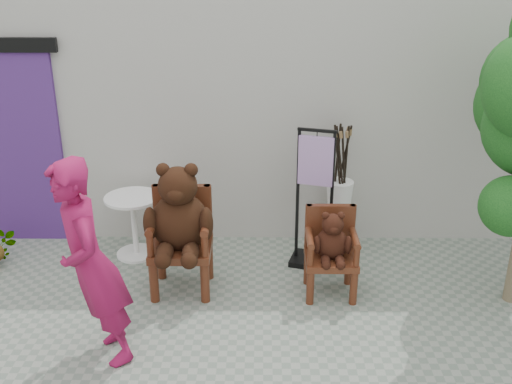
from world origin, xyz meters
TOP-DOWN VIEW (x-y plane):
  - back_wall at (0.00, 3.10)m, footprint 9.00×1.00m
  - doorway at (-3.00, 2.58)m, footprint 1.40×0.11m
  - chair_big at (-0.96, 1.46)m, footprint 0.66×0.71m
  - chair_small at (0.51, 1.41)m, footprint 0.50×0.48m
  - person at (-1.51, 0.36)m, footprint 0.67×0.77m
  - cafe_table at (-1.57, 2.17)m, footprint 0.60×0.60m
  - display_stand at (0.38, 2.00)m, footprint 0.53×0.46m
  - stool_bucket at (0.69, 2.35)m, footprint 0.32×0.32m

SIDE VIEW (x-z plane):
  - cafe_table at x=-1.57m, z-range 0.09..0.79m
  - chair_small at x=0.51m, z-range 0.09..0.97m
  - display_stand at x=0.38m, z-range -0.17..1.34m
  - stool_bucket at x=0.69m, z-range -0.08..1.37m
  - chair_big at x=-0.96m, z-range 0.08..1.42m
  - person at x=-1.51m, z-range 0.00..1.78m
  - doorway at x=-3.00m, z-range 0.00..2.33m
  - back_wall at x=0.00m, z-range 0.00..3.00m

